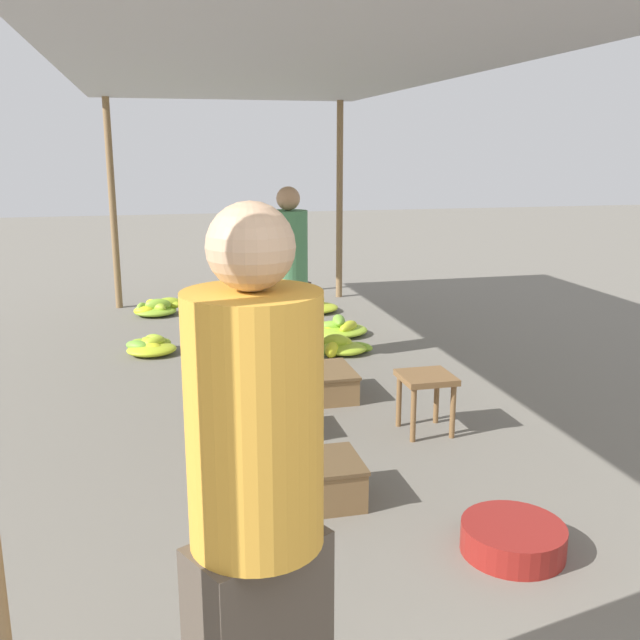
% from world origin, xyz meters
% --- Properties ---
extents(canopy_post_back_left, '(0.08, 0.08, 2.41)m').
position_xyz_m(canopy_post_back_left, '(-1.36, 7.42, 1.20)').
color(canopy_post_back_left, olive).
rests_on(canopy_post_back_left, ground).
extents(canopy_post_back_right, '(0.08, 0.08, 2.41)m').
position_xyz_m(canopy_post_back_right, '(1.36, 7.42, 1.20)').
color(canopy_post_back_right, olive).
rests_on(canopy_post_back_right, ground).
extents(canopy_tarp, '(3.11, 7.52, 0.04)m').
position_xyz_m(canopy_tarp, '(0.00, 3.86, 2.43)').
color(canopy_tarp, '#B2B2B7').
rests_on(canopy_tarp, canopy_post_front_left).
extents(vendor_foreground, '(0.49, 0.49, 1.72)m').
position_xyz_m(vendor_foreground, '(-0.73, 0.54, 0.89)').
color(vendor_foreground, '#4C4238').
rests_on(vendor_foreground, ground).
extents(stool, '(0.34, 0.34, 0.40)m').
position_xyz_m(stool, '(0.75, 2.97, 0.32)').
color(stool, brown).
rests_on(stool, ground).
extents(basin_black, '(0.49, 0.49, 0.14)m').
position_xyz_m(basin_black, '(0.61, 1.50, 0.07)').
color(basin_black, maroon).
rests_on(basin_black, ground).
extents(banana_pile_left_0, '(0.49, 0.51, 0.15)m').
position_xyz_m(banana_pile_left_0, '(-1.01, 5.33, 0.06)').
color(banana_pile_left_0, '#BFD12A').
rests_on(banana_pile_left_0, ground).
extents(banana_pile_left_1, '(0.57, 0.43, 0.20)m').
position_xyz_m(banana_pile_left_1, '(-0.93, 6.90, 0.08)').
color(banana_pile_left_1, '#ACC92D').
rests_on(banana_pile_left_1, ground).
extents(banana_pile_right_0, '(0.59, 0.57, 0.20)m').
position_xyz_m(banana_pile_right_0, '(0.83, 5.57, 0.07)').
color(banana_pile_right_0, '#C7D429').
rests_on(banana_pile_right_0, ground).
extents(banana_pile_right_1, '(0.55, 0.45, 0.19)m').
position_xyz_m(banana_pile_right_1, '(0.68, 4.90, 0.07)').
color(banana_pile_right_1, '#8ABC33').
rests_on(banana_pile_right_1, ground).
extents(banana_pile_right_2, '(0.58, 0.65, 0.28)m').
position_xyz_m(banana_pile_right_2, '(0.85, 6.69, 0.07)').
color(banana_pile_right_2, yellow).
rests_on(banana_pile_right_2, ground).
extents(crate_near, '(0.54, 0.54, 0.22)m').
position_xyz_m(crate_near, '(0.22, 3.80, 0.11)').
color(crate_near, olive).
rests_on(crate_near, ground).
extents(crate_mid, '(0.39, 0.39, 0.24)m').
position_xyz_m(crate_mid, '(-0.28, 3.13, 0.12)').
color(crate_mid, brown).
rests_on(crate_mid, ground).
extents(crate_far, '(0.41, 0.41, 0.23)m').
position_xyz_m(crate_far, '(-0.14, 2.19, 0.12)').
color(crate_far, brown).
rests_on(crate_far, ground).
extents(shopper_walking_mid, '(0.42, 0.42, 1.53)m').
position_xyz_m(shopper_walking_mid, '(0.19, 4.76, 0.80)').
color(shopper_walking_mid, '#4C4238').
rests_on(shopper_walking_mid, ground).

